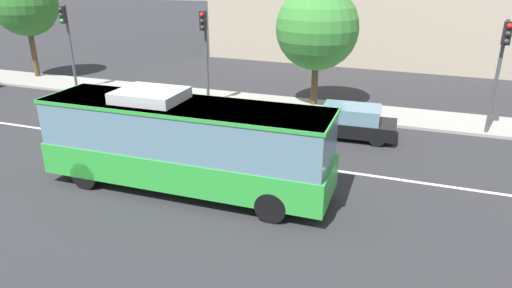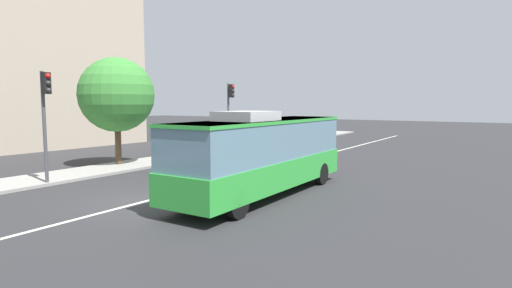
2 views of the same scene
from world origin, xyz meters
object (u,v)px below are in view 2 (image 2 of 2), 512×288
(traffic_light_near_corner, at_px, (230,106))
(sedan_black, at_px, (200,155))
(street_tree_kerbside_left, at_px, (117,95))
(transit_bus, at_px, (263,152))
(traffic_light_far_corner, at_px, (46,108))

(traffic_light_near_corner, bearing_deg, sedan_black, -72.94)
(traffic_light_near_corner, bearing_deg, street_tree_kerbside_left, -106.35)
(transit_bus, bearing_deg, traffic_light_far_corner, 110.86)
(traffic_light_far_corner, height_order, street_tree_kerbside_left, street_tree_kerbside_left)
(sedan_black, bearing_deg, street_tree_kerbside_left, -61.36)
(sedan_black, bearing_deg, traffic_light_near_corner, -161.30)
(transit_bus, xyz_separation_m, traffic_light_near_corner, (10.48, 9.36, 1.75))
(transit_bus, xyz_separation_m, street_tree_kerbside_left, (1.93, 11.33, 2.43))
(transit_bus, height_order, traffic_light_far_corner, traffic_light_far_corner)
(transit_bus, relative_size, sedan_black, 2.20)
(transit_bus, distance_m, traffic_light_far_corner, 10.10)
(traffic_light_far_corner, bearing_deg, sedan_black, 70.91)
(street_tree_kerbside_left, bearing_deg, traffic_light_near_corner, -12.92)
(sedan_black, distance_m, traffic_light_far_corner, 8.78)
(transit_bus, distance_m, sedan_black, 8.43)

